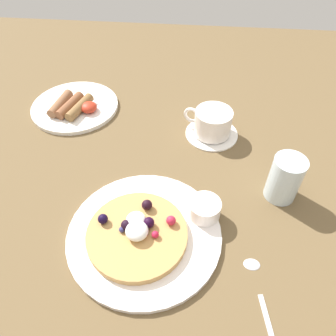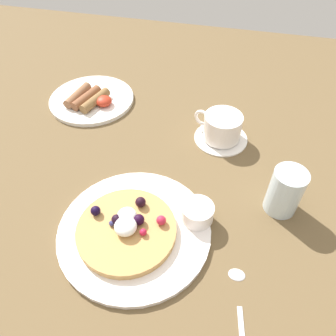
% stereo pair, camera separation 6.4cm
% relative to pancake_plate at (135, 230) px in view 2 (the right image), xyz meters
% --- Properties ---
extents(ground_plane, '(1.85, 1.55, 0.03)m').
position_rel_pancake_plate_xyz_m(ground_plane, '(0.01, 0.14, -0.02)').
color(ground_plane, brown).
extents(pancake_plate, '(0.28, 0.28, 0.01)m').
position_rel_pancake_plate_xyz_m(pancake_plate, '(0.00, 0.00, 0.00)').
color(pancake_plate, white).
rests_on(pancake_plate, ground_plane).
extents(pancake_with_berries, '(0.18, 0.18, 0.04)m').
position_rel_pancake_plate_xyz_m(pancake_with_berries, '(-0.01, -0.01, 0.02)').
color(pancake_with_berries, tan).
rests_on(pancake_with_berries, pancake_plate).
extents(syrup_ramekin, '(0.06, 0.06, 0.03)m').
position_rel_pancake_plate_xyz_m(syrup_ramekin, '(0.11, 0.05, 0.02)').
color(syrup_ramekin, white).
rests_on(syrup_ramekin, pancake_plate).
extents(breakfast_plate, '(0.22, 0.22, 0.01)m').
position_rel_pancake_plate_xyz_m(breakfast_plate, '(-0.24, 0.37, 0.00)').
color(breakfast_plate, white).
rests_on(breakfast_plate, ground_plane).
extents(fried_breakfast, '(0.14, 0.11, 0.03)m').
position_rel_pancake_plate_xyz_m(fried_breakfast, '(-0.24, 0.35, 0.02)').
color(fried_breakfast, brown).
rests_on(fried_breakfast, breakfast_plate).
extents(coffee_saucer, '(0.13, 0.13, 0.01)m').
position_rel_pancake_plate_xyz_m(coffee_saucer, '(0.12, 0.29, -0.00)').
color(coffee_saucer, white).
rests_on(coffee_saucer, ground_plane).
extents(coffee_cup, '(0.11, 0.09, 0.06)m').
position_rel_pancake_plate_xyz_m(coffee_cup, '(0.12, 0.29, 0.03)').
color(coffee_cup, white).
rests_on(coffee_cup, coffee_saucer).
extents(teaspoon, '(0.04, 0.17, 0.01)m').
position_rel_pancake_plate_xyz_m(teaspoon, '(0.20, -0.08, -0.00)').
color(teaspoon, silver).
rests_on(teaspoon, ground_plane).
extents(water_glass, '(0.06, 0.06, 0.10)m').
position_rel_pancake_plate_xyz_m(water_glass, '(0.26, 0.12, 0.04)').
color(water_glass, silver).
rests_on(water_glass, ground_plane).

